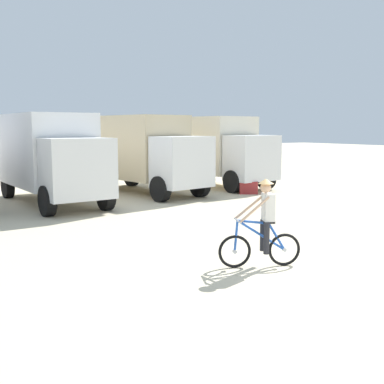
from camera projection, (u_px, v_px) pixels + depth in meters
ground_plane at (329, 270)px, 9.61m from camera, size 120.00×120.00×0.00m
box_truck_avon_van at (49, 153)px, 18.03m from camera, size 2.65×6.84×3.35m
box_truck_tan_camper at (141, 150)px, 20.92m from camera, size 3.33×7.02×3.35m
box_truck_cream_rv at (212, 147)px, 23.54m from camera, size 2.83×6.90×3.35m
cyclist_orange_shirt at (263, 226)px, 9.77m from camera, size 1.61×0.81×1.82m
supply_crate at (248, 187)px, 20.88m from camera, size 1.08×1.07×0.53m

